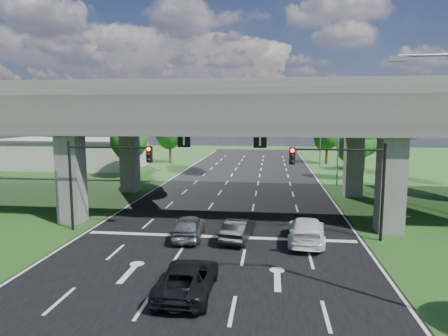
% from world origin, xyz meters
% --- Properties ---
extents(ground, '(160.00, 160.00, 0.00)m').
position_xyz_m(ground, '(0.00, 0.00, 0.00)').
color(ground, '#224C18').
rests_on(ground, ground).
extents(road, '(18.00, 120.00, 0.03)m').
position_xyz_m(road, '(0.00, 10.00, 0.01)').
color(road, black).
rests_on(road, ground).
extents(overpass, '(80.00, 15.00, 10.00)m').
position_xyz_m(overpass, '(0.00, 12.00, 7.92)').
color(overpass, '#32302E').
rests_on(overpass, ground).
extents(warehouse, '(20.00, 10.00, 4.00)m').
position_xyz_m(warehouse, '(-26.00, 35.00, 2.00)').
color(warehouse, '#9E9E99').
rests_on(warehouse, ground).
extents(signal_right, '(5.76, 0.54, 6.00)m').
position_xyz_m(signal_right, '(7.82, 3.94, 4.19)').
color(signal_right, black).
rests_on(signal_right, ground).
extents(signal_left, '(5.76, 0.54, 6.00)m').
position_xyz_m(signal_left, '(-7.82, 3.94, 4.19)').
color(signal_left, black).
rests_on(signal_left, ground).
extents(streetlight_far, '(3.38, 0.25, 10.00)m').
position_xyz_m(streetlight_far, '(10.10, 24.00, 5.85)').
color(streetlight_far, gray).
rests_on(streetlight_far, ground).
extents(streetlight_beyond, '(3.38, 0.25, 10.00)m').
position_xyz_m(streetlight_beyond, '(10.10, 40.00, 5.85)').
color(streetlight_beyond, gray).
rests_on(streetlight_beyond, ground).
extents(tree_left_near, '(4.50, 4.50, 7.80)m').
position_xyz_m(tree_left_near, '(-13.95, 26.00, 4.82)').
color(tree_left_near, black).
rests_on(tree_left_near, ground).
extents(tree_left_mid, '(3.91, 3.90, 6.76)m').
position_xyz_m(tree_left_mid, '(-16.95, 34.00, 4.17)').
color(tree_left_mid, black).
rests_on(tree_left_mid, ground).
extents(tree_left_far, '(4.80, 4.80, 8.32)m').
position_xyz_m(tree_left_far, '(-12.95, 42.00, 5.14)').
color(tree_left_far, black).
rests_on(tree_left_far, ground).
extents(tree_right_near, '(4.20, 4.20, 7.28)m').
position_xyz_m(tree_right_near, '(13.05, 28.00, 4.50)').
color(tree_right_near, black).
rests_on(tree_right_near, ground).
extents(tree_right_mid, '(3.91, 3.90, 6.76)m').
position_xyz_m(tree_right_mid, '(16.05, 36.00, 4.17)').
color(tree_right_mid, black).
rests_on(tree_right_mid, ground).
extents(tree_right_far, '(4.50, 4.50, 7.80)m').
position_xyz_m(tree_right_far, '(12.05, 44.00, 4.82)').
color(tree_right_far, black).
rests_on(tree_right_far, ground).
extents(car_silver, '(1.96, 4.40, 1.47)m').
position_xyz_m(car_silver, '(-1.80, 3.00, 0.77)').
color(car_silver, gray).
rests_on(car_silver, road).
extents(car_dark, '(1.95, 4.21, 1.34)m').
position_xyz_m(car_dark, '(1.26, 3.00, 0.70)').
color(car_dark, black).
rests_on(car_dark, road).
extents(car_white, '(2.54, 5.38, 1.52)m').
position_xyz_m(car_white, '(5.40, 3.00, 0.79)').
color(car_white, silver).
rests_on(car_white, road).
extents(car_trailing, '(2.24, 4.83, 1.34)m').
position_xyz_m(car_trailing, '(-0.28, -4.67, 0.70)').
color(car_trailing, black).
rests_on(car_trailing, road).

